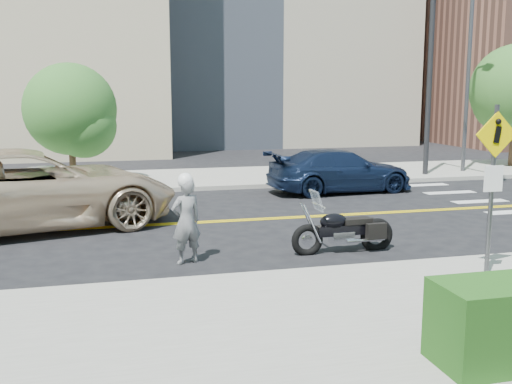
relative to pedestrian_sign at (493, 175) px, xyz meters
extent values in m
plane|color=black|center=(-4.20, 6.31, -1.96)|extent=(120.00, 120.00, 0.00)
cube|color=#9E9B91|center=(-4.20, -1.19, -1.89)|extent=(60.00, 5.00, 0.15)
cube|color=#9E9B91|center=(-4.20, 13.81, -1.89)|extent=(60.00, 5.00, 0.15)
cylinder|color=#4C4C51|center=(7.80, 12.81, 2.19)|extent=(0.16, 0.16, 8.00)
cylinder|color=black|center=(5.80, 12.31, 1.69)|extent=(0.20, 0.20, 7.00)
cylinder|color=#4C4C51|center=(0.00, 0.01, -0.31)|extent=(0.08, 0.08, 3.00)
cube|color=#F9D800|center=(0.00, -0.02, 0.69)|extent=(0.78, 0.03, 0.78)
cube|color=white|center=(0.00, -0.02, -0.06)|extent=(0.35, 0.03, 0.45)
imported|color=#A3A3A8|center=(-4.93, 2.65, -1.11)|extent=(0.72, 0.59, 1.71)
sphere|color=white|center=(-4.93, 2.65, -0.30)|extent=(0.31, 0.31, 0.31)
imported|color=beige|center=(-8.26, 6.63, -0.96)|extent=(7.78, 5.03, 1.99)
imported|color=#AFB2B7|center=(-7.89, 9.11, -1.36)|extent=(3.71, 1.47, 1.20)
imported|color=#162442|center=(1.25, 9.98, -1.24)|extent=(5.13, 2.41, 1.45)
cylinder|color=#382619|center=(-7.58, 13.06, -0.19)|extent=(0.23, 0.23, 3.55)
sphere|color=#2E6921|center=(-7.58, 13.06, 0.81)|extent=(3.19, 3.19, 3.19)
camera|label=1|loc=(-6.37, -8.83, 1.40)|focal=42.00mm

